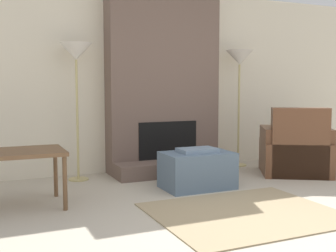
% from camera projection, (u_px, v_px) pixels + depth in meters
% --- Properties ---
extents(ground_plane, '(24.00, 24.00, 0.00)m').
position_uv_depth(ground_plane, '(301.00, 233.00, 3.48)').
color(ground_plane, '#B2A893').
extents(wall_back, '(7.26, 0.06, 2.60)m').
position_uv_depth(wall_back, '(158.00, 80.00, 6.16)').
color(wall_back, beige).
rests_on(wall_back, ground_plane).
extents(fireplace, '(1.63, 0.74, 2.60)m').
position_uv_depth(fireplace, '(164.00, 87.00, 5.96)').
color(fireplace, brown).
rests_on(fireplace, ground_plane).
extents(ottoman, '(0.82, 0.53, 0.48)m').
position_uv_depth(ottoman, '(197.00, 170.00, 5.00)').
color(ottoman, slate).
rests_on(ottoman, ground_plane).
extents(armchair, '(1.18, 1.16, 0.93)m').
position_uv_depth(armchair, '(296.00, 153.00, 5.77)').
color(armchair, brown).
rests_on(armchair, ground_plane).
extents(side_table, '(0.81, 0.65, 0.58)m').
position_uv_depth(side_table, '(22.00, 157.00, 4.19)').
color(side_table, brown).
rests_on(side_table, ground_plane).
extents(floor_lamp_left, '(0.41, 0.41, 1.76)m').
position_uv_depth(floor_lamp_left, '(76.00, 58.00, 5.32)').
color(floor_lamp_left, tan).
rests_on(floor_lamp_left, ground_plane).
extents(floor_lamp_right, '(0.41, 0.41, 1.75)m').
position_uv_depth(floor_lamp_right, '(240.00, 63.00, 6.31)').
color(floor_lamp_right, tan).
rests_on(floor_lamp_right, ground_plane).
extents(area_rug, '(1.74, 1.44, 0.01)m').
position_uv_depth(area_rug, '(245.00, 213.00, 4.02)').
color(area_rug, '#9E8966').
rests_on(area_rug, ground_plane).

